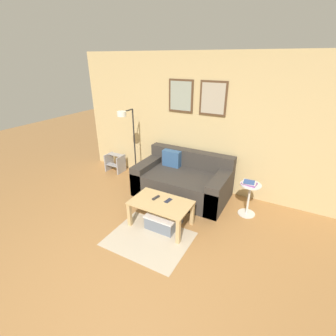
{
  "coord_description": "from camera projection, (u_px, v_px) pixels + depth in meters",
  "views": [
    {
      "loc": [
        1.52,
        -1.41,
        2.43
      ],
      "look_at": [
        -0.15,
        1.64,
        0.85
      ],
      "focal_mm": 26.0,
      "sensor_mm": 36.0,
      "label": 1
    }
  ],
  "objects": [
    {
      "name": "ground_plane",
      "position": [
        111.0,
        290.0,
        2.8
      ],
      "size": [
        16.0,
        16.0,
        0.0
      ],
      "primitive_type": "plane",
      "color": "#A87542"
    },
    {
      "name": "wall_back",
      "position": [
        206.0,
        125.0,
        4.55
      ],
      "size": [
        5.6,
        0.09,
        2.55
      ],
      "color": "tan",
      "rests_on": "ground_plane"
    },
    {
      "name": "area_rug",
      "position": [
        149.0,
        239.0,
        3.58
      ],
      "size": [
        1.17,
        0.93,
        0.01
      ],
      "primitive_type": "cube",
      "color": "#C1B299",
      "rests_on": "ground_plane"
    },
    {
      "name": "couch",
      "position": [
        183.0,
        181.0,
        4.64
      ],
      "size": [
        1.72,
        0.98,
        0.79
      ],
      "color": "#38332D",
      "rests_on": "ground_plane"
    },
    {
      "name": "coffee_table",
      "position": [
        161.0,
        206.0,
        3.75
      ],
      "size": [
        0.93,
        0.57,
        0.42
      ],
      "color": "tan",
      "rests_on": "ground_plane"
    },
    {
      "name": "storage_bin",
      "position": [
        164.0,
        219.0,
        3.82
      ],
      "size": [
        0.49,
        0.45,
        0.23
      ],
      "color": "slate",
      "rests_on": "ground_plane"
    },
    {
      "name": "floor_lamp",
      "position": [
        128.0,
        134.0,
        4.81
      ],
      "size": [
        0.21,
        0.53,
        1.52
      ],
      "color": "black",
      "rests_on": "ground_plane"
    },
    {
      "name": "side_table",
      "position": [
        249.0,
        197.0,
        4.01
      ],
      "size": [
        0.33,
        0.33,
        0.57
      ],
      "color": "silver",
      "rests_on": "ground_plane"
    },
    {
      "name": "book_stack",
      "position": [
        249.0,
        183.0,
        3.91
      ],
      "size": [
        0.24,
        0.19,
        0.06
      ],
      "color": "#8C4C93",
      "rests_on": "side_table"
    },
    {
      "name": "remote_control",
      "position": [
        156.0,
        198.0,
        3.81
      ],
      "size": [
        0.07,
        0.15,
        0.02
      ],
      "primitive_type": "cube",
      "rotation": [
        0.0,
        0.0,
        -0.2
      ],
      "color": "#232328",
      "rests_on": "coffee_table"
    },
    {
      "name": "cell_phone",
      "position": [
        168.0,
        201.0,
        3.75
      ],
      "size": [
        0.09,
        0.15,
        0.01
      ],
      "primitive_type": "cube",
      "rotation": [
        0.0,
        0.0,
        -0.15
      ],
      "color": "#1E2338",
      "rests_on": "coffee_table"
    },
    {
      "name": "step_stool",
      "position": [
        115.0,
        162.0,
        5.64
      ],
      "size": [
        0.39,
        0.3,
        0.4
      ],
      "color": "#99999E",
      "rests_on": "ground_plane"
    }
  ]
}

